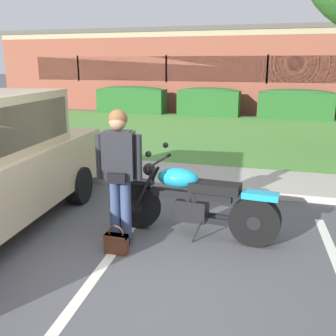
{
  "coord_description": "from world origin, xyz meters",
  "views": [
    {
      "loc": [
        1.57,
        -3.58,
        2.23
      ],
      "look_at": [
        0.02,
        1.51,
        0.85
      ],
      "focal_mm": 43.3,
      "sensor_mm": 36.0,
      "label": 1
    }
  ],
  "objects_px": {
    "motorcycle": "(200,202)",
    "rider_person": "(119,168)",
    "brick_building": "(273,70)",
    "hedge_center_right": "(296,104)",
    "hedge_center_left": "(209,101)",
    "handbag": "(116,242)",
    "hedge_left": "(132,99)"
  },
  "relations": [
    {
      "from": "hedge_center_left",
      "to": "brick_building",
      "type": "distance_m",
      "value": 5.87
    },
    {
      "from": "hedge_left",
      "to": "hedge_center_right",
      "type": "relative_size",
      "value": 1.06
    },
    {
      "from": "hedge_left",
      "to": "hedge_center_right",
      "type": "bearing_deg",
      "value": 0.0
    },
    {
      "from": "rider_person",
      "to": "hedge_left",
      "type": "distance_m",
      "value": 13.67
    },
    {
      "from": "motorcycle",
      "to": "hedge_center_left",
      "type": "xyz_separation_m",
      "value": [
        -2.36,
        12.23,
        0.17
      ]
    },
    {
      "from": "hedge_center_left",
      "to": "rider_person",
      "type": "bearing_deg",
      "value": -83.54
    },
    {
      "from": "motorcycle",
      "to": "handbag",
      "type": "height_order",
      "value": "motorcycle"
    },
    {
      "from": "handbag",
      "to": "hedge_center_right",
      "type": "height_order",
      "value": "hedge_center_right"
    },
    {
      "from": "hedge_center_right",
      "to": "brick_building",
      "type": "relative_size",
      "value": 0.11
    },
    {
      "from": "motorcycle",
      "to": "hedge_left",
      "type": "relative_size",
      "value": 0.73
    },
    {
      "from": "motorcycle",
      "to": "rider_person",
      "type": "height_order",
      "value": "rider_person"
    },
    {
      "from": "hedge_left",
      "to": "brick_building",
      "type": "relative_size",
      "value": 0.12
    },
    {
      "from": "hedge_center_right",
      "to": "handbag",
      "type": "bearing_deg",
      "value": -98.88
    },
    {
      "from": "motorcycle",
      "to": "hedge_center_right",
      "type": "xyz_separation_m",
      "value": [
        1.18,
        12.23,
        0.17
      ]
    },
    {
      "from": "hedge_left",
      "to": "hedge_center_right",
      "type": "distance_m",
      "value": 7.07
    },
    {
      "from": "handbag",
      "to": "hedge_center_right",
      "type": "relative_size",
      "value": 0.12
    },
    {
      "from": "rider_person",
      "to": "hedge_center_right",
      "type": "bearing_deg",
      "value": 80.66
    },
    {
      "from": "motorcycle",
      "to": "rider_person",
      "type": "bearing_deg",
      "value": -151.84
    },
    {
      "from": "motorcycle",
      "to": "rider_person",
      "type": "relative_size",
      "value": 1.32
    },
    {
      "from": "hedge_left",
      "to": "hedge_center_left",
      "type": "height_order",
      "value": "same"
    },
    {
      "from": "handbag",
      "to": "brick_building",
      "type": "xyz_separation_m",
      "value": [
        0.79,
        18.27,
        1.76
      ]
    },
    {
      "from": "handbag",
      "to": "motorcycle",
      "type": "bearing_deg",
      "value": 42.18
    },
    {
      "from": "motorcycle",
      "to": "handbag",
      "type": "xyz_separation_m",
      "value": [
        -0.86,
        -0.78,
        -0.34
      ]
    },
    {
      "from": "rider_person",
      "to": "hedge_left",
      "type": "bearing_deg",
      "value": 111.35
    },
    {
      "from": "handbag",
      "to": "brick_building",
      "type": "bearing_deg",
      "value": 87.53
    },
    {
      "from": "motorcycle",
      "to": "brick_building",
      "type": "xyz_separation_m",
      "value": [
        -0.07,
        17.5,
        1.42
      ]
    },
    {
      "from": "handbag",
      "to": "hedge_left",
      "type": "height_order",
      "value": "hedge_left"
    },
    {
      "from": "rider_person",
      "to": "hedge_center_left",
      "type": "distance_m",
      "value": 12.81
    },
    {
      "from": "rider_person",
      "to": "brick_building",
      "type": "relative_size",
      "value": 0.06
    },
    {
      "from": "motorcycle",
      "to": "rider_person",
      "type": "distance_m",
      "value": 1.16
    },
    {
      "from": "hedge_center_left",
      "to": "hedge_center_right",
      "type": "distance_m",
      "value": 3.53
    },
    {
      "from": "hedge_center_left",
      "to": "brick_building",
      "type": "relative_size",
      "value": 0.1
    }
  ]
}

